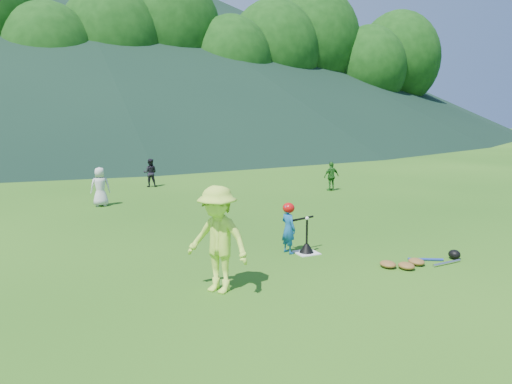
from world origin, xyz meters
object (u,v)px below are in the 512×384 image
(equipment_pile, at_px, (417,262))
(batting_tee, at_px, (307,247))
(home_plate, at_px, (306,253))
(fielder_c, at_px, (331,176))
(batter_child, at_px, (288,229))
(adult_coach, at_px, (218,240))
(fielder_a, at_px, (100,187))
(fielder_b, at_px, (150,173))

(equipment_pile, bearing_deg, batting_tee, 134.20)
(home_plate, height_order, fielder_c, fielder_c)
(batter_child, height_order, batting_tee, batter_child)
(adult_coach, relative_size, fielder_a, 1.46)
(home_plate, relative_size, fielder_a, 0.38)
(fielder_a, bearing_deg, adult_coach, 100.67)
(home_plate, relative_size, equipment_pile, 0.25)
(fielder_c, bearing_deg, batting_tee, 50.82)
(batter_child, height_order, fielder_c, fielder_c)
(home_plate, distance_m, fielder_a, 7.69)
(fielder_a, relative_size, batting_tee, 1.76)
(home_plate, bearing_deg, batting_tee, 0.00)
(fielder_a, height_order, batting_tee, fielder_a)
(adult_coach, height_order, fielder_a, adult_coach)
(batter_child, xyz_separation_m, adult_coach, (-2.07, -1.45, 0.36))
(fielder_a, bearing_deg, batter_child, 117.99)
(home_plate, xyz_separation_m, equipment_pile, (1.52, -1.56, 0.06))
(home_plate, height_order, equipment_pile, equipment_pile)
(adult_coach, height_order, fielder_c, adult_coach)
(adult_coach, bearing_deg, fielder_a, 150.06)
(fielder_a, height_order, equipment_pile, fielder_a)
(batting_tee, bearing_deg, fielder_a, 114.33)
(home_plate, bearing_deg, fielder_a, 114.33)
(batter_child, relative_size, equipment_pile, 0.57)
(equipment_pile, bearing_deg, fielder_b, 101.70)
(fielder_a, bearing_deg, equipment_pile, 124.17)
(fielder_c, bearing_deg, batter_child, 48.20)
(adult_coach, xyz_separation_m, equipment_pile, (3.93, -0.28, -0.81))
(batter_child, bearing_deg, home_plate, -128.35)
(home_plate, height_order, fielder_b, fielder_b)
(fielder_a, bearing_deg, fielder_b, -119.83)
(fielder_a, distance_m, fielder_b, 3.89)
(fielder_b, relative_size, batting_tee, 1.58)
(adult_coach, xyz_separation_m, fielder_a, (-0.75, 8.26, -0.27))
(fielder_c, height_order, batting_tee, fielder_c)
(batter_child, relative_size, fielder_b, 0.96)
(home_plate, height_order, adult_coach, adult_coach)
(fielder_b, xyz_separation_m, equipment_pile, (2.43, -11.72, -0.47))
(batter_child, height_order, fielder_a, fielder_a)
(batter_child, xyz_separation_m, equipment_pile, (1.85, -1.73, -0.45))
(fielder_b, bearing_deg, batter_child, 113.53)
(home_plate, relative_size, fielder_c, 0.43)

